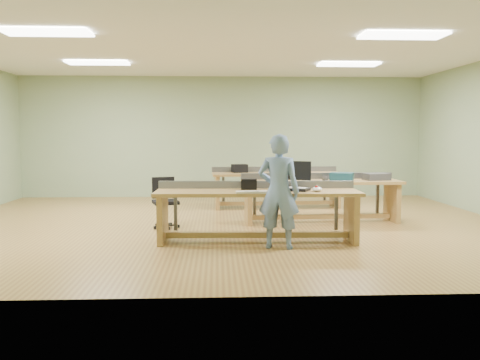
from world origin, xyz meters
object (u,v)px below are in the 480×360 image
(camera_bag, at_px, (249,184))
(drinks_can, at_px, (309,178))
(person, at_px, (279,192))
(parts_bin_teal, at_px, (342,177))
(laptop_base, at_px, (296,189))
(task_chair, at_px, (165,209))
(mug, at_px, (325,178))
(workbench_back, at_px, (277,182))
(parts_bin_grey, at_px, (376,177))
(workbench_front, at_px, (257,203))
(workbench_mid, at_px, (321,191))

(camera_bag, bearing_deg, drinks_can, 52.46)
(person, xyz_separation_m, parts_bin_teal, (1.38, 2.02, 0.03))
(laptop_base, xyz_separation_m, drinks_can, (0.46, 1.50, 0.04))
(task_chair, xyz_separation_m, mug, (2.77, 0.31, 0.49))
(mug, bearing_deg, laptop_base, -116.32)
(workbench_back, xyz_separation_m, parts_bin_grey, (1.58, -1.84, 0.26))
(workbench_back, relative_size, camera_bag, 12.04)
(workbench_back, bearing_deg, parts_bin_teal, -66.44)
(camera_bag, relative_size, parts_bin_grey, 0.53)
(workbench_front, height_order, laptop_base, workbench_front)
(workbench_mid, relative_size, camera_bag, 12.26)
(person, bearing_deg, camera_bag, -43.95)
(camera_bag, xyz_separation_m, drinks_can, (1.14, 1.32, -0.02))
(camera_bag, distance_m, parts_bin_grey, 2.80)
(mug, bearing_deg, camera_bag, -137.05)
(person, relative_size, drinks_can, 13.80)
(person, bearing_deg, workbench_back, -81.05)
(workbench_front, relative_size, task_chair, 3.53)
(workbench_front, relative_size, person, 1.90)
(parts_bin_grey, bearing_deg, task_chair, -173.16)
(person, xyz_separation_m, mug, (1.06, 1.95, 0.01))
(person, xyz_separation_m, laptop_base, (0.31, 0.44, -0.02))
(parts_bin_teal, bearing_deg, mug, -167.01)
(task_chair, bearing_deg, workbench_back, 30.06)
(laptop_base, relative_size, parts_bin_teal, 0.89)
(mug, bearing_deg, workbench_front, -132.00)
(person, height_order, parts_bin_grey, person)
(workbench_mid, distance_m, task_chair, 2.77)
(workbench_mid, distance_m, drinks_can, 0.38)
(laptop_base, distance_m, mug, 1.68)
(parts_bin_grey, xyz_separation_m, mug, (-0.96, -0.14, -0.01))
(parts_bin_teal, bearing_deg, person, -124.26)
(workbench_front, relative_size, camera_bag, 12.88)
(workbench_mid, distance_m, mug, 0.28)
(person, height_order, mug, person)
(person, distance_m, parts_bin_grey, 2.90)
(workbench_mid, height_order, drinks_can, drinks_can)
(workbench_mid, bearing_deg, mug, -72.94)
(laptop_base, bearing_deg, drinks_can, 98.54)
(camera_bag, relative_size, mug, 1.88)
(workbench_front, xyz_separation_m, laptop_base, (0.57, -0.05, 0.21))
(workbench_back, bearing_deg, workbench_mid, -75.35)
(laptop_base, relative_size, drinks_can, 3.13)
(workbench_front, xyz_separation_m, parts_bin_grey, (2.27, 1.60, 0.25))
(workbench_mid, bearing_deg, laptop_base, -115.04)
(task_chair, height_order, drinks_can, drinks_can)
(mug, distance_m, drinks_can, 0.29)
(workbench_front, distance_m, workbench_mid, 2.04)
(workbench_back, relative_size, laptop_base, 7.80)
(workbench_front, relative_size, drinks_can, 26.17)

